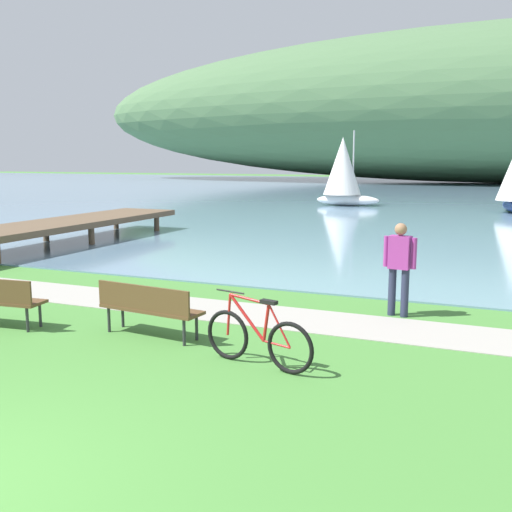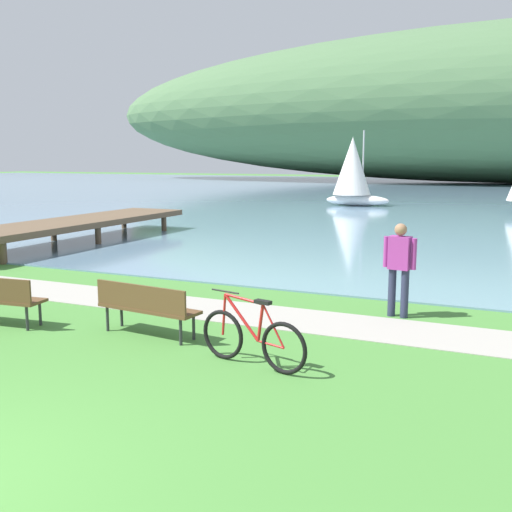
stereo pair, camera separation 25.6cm
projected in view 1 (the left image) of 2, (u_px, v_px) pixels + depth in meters
bay_water at (448, 193)px, 49.40m from camera, size 180.00×80.00×0.04m
distant_hillside at (507, 104)px, 68.03m from camera, size 106.95×28.00×17.93m
shoreline_path at (234, 312)px, 11.15m from camera, size 60.00×1.50×0.01m
park_bench_further_along at (148, 306)px, 9.52m from camera, size 1.84×0.67×0.88m
bicycle_leaning_near_bench at (258, 338)px, 8.20m from camera, size 1.74×0.43×1.01m
person_at_shoreline at (400, 263)px, 10.75m from camera, size 0.60×0.28×1.71m
sailboat_toward_hillside at (343, 171)px, 35.77m from camera, size 3.85×2.35×4.47m
pier_dock at (68, 224)px, 20.01m from camera, size 2.40×10.00×0.80m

